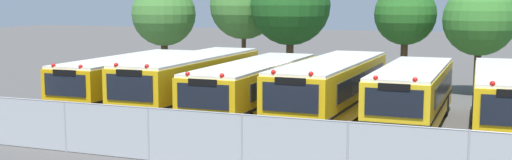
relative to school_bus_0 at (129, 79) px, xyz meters
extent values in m
plane|color=#514F4C|center=(8.52, -0.04, -1.34)|extent=(160.00, 160.00, 0.00)
cube|color=#EAA80C|center=(0.00, 0.03, -0.02)|extent=(2.55, 9.84, 1.93)
cube|color=white|center=(0.00, 0.03, 1.01)|extent=(2.50, 9.64, 0.12)
cube|color=black|center=(0.04, -4.95, -0.81)|extent=(2.52, 0.18, 0.36)
cube|color=black|center=(0.04, -4.90, 0.33)|extent=(2.02, 0.08, 0.93)
cube|color=black|center=(1.25, 0.34, 0.29)|extent=(0.11, 7.66, 0.70)
cube|color=black|center=(-1.26, 0.32, 0.29)|extent=(0.11, 7.66, 0.70)
cube|color=black|center=(0.00, 0.03, -0.41)|extent=(2.58, 9.94, 0.10)
sphere|color=red|center=(0.72, -4.72, 1.11)|extent=(0.18, 0.18, 0.18)
sphere|color=red|center=(-0.63, -4.74, 1.11)|extent=(0.18, 0.18, 0.18)
cube|color=black|center=(0.04, -4.91, 0.85)|extent=(1.11, 0.09, 0.24)
cylinder|color=black|center=(1.12, -3.47, -0.84)|extent=(0.29, 1.00, 1.00)
cylinder|color=black|center=(-1.06, -3.49, -0.84)|extent=(0.29, 1.00, 1.00)
cylinder|color=black|center=(1.06, 3.15, -0.84)|extent=(0.29, 1.00, 1.00)
cylinder|color=black|center=(-1.12, 3.13, -0.84)|extent=(0.29, 1.00, 1.00)
cube|color=yellow|center=(3.53, -0.16, 0.08)|extent=(2.55, 10.56, 2.14)
cube|color=white|center=(3.53, -0.16, 1.21)|extent=(2.50, 10.35, 0.12)
cube|color=black|center=(3.50, -5.50, -0.81)|extent=(2.56, 0.17, 0.36)
cube|color=black|center=(3.50, -5.45, 0.47)|extent=(2.06, 0.07, 1.03)
cube|color=black|center=(4.80, 0.14, 0.42)|extent=(0.07, 8.23, 0.77)
cube|color=black|center=(2.25, 0.15, 0.42)|extent=(0.07, 8.23, 0.77)
cube|color=black|center=(3.53, -0.16, -0.35)|extent=(2.58, 10.67, 0.10)
sphere|color=red|center=(4.19, -5.28, 1.31)|extent=(0.18, 0.18, 0.18)
sphere|color=red|center=(2.81, -5.28, 1.31)|extent=(0.18, 0.18, 0.18)
cube|color=black|center=(3.50, -5.46, 1.05)|extent=(1.13, 0.08, 0.24)
cylinder|color=black|center=(4.62, -4.04, -0.84)|extent=(0.28, 1.00, 1.00)
cylinder|color=black|center=(2.40, -4.03, -0.84)|extent=(0.28, 1.00, 1.00)
cylinder|color=black|center=(4.65, 3.31, -0.84)|extent=(0.28, 1.00, 1.00)
cylinder|color=black|center=(2.43, 3.32, -0.84)|extent=(0.28, 1.00, 1.00)
cube|color=yellow|center=(6.72, -0.22, -0.02)|extent=(2.57, 10.69, 1.93)
cube|color=white|center=(6.72, -0.22, 1.01)|extent=(2.52, 10.48, 0.12)
cube|color=black|center=(6.70, -5.64, -0.81)|extent=(2.59, 0.17, 0.36)
cube|color=black|center=(6.70, -5.59, 0.33)|extent=(2.08, 0.07, 0.93)
cube|color=black|center=(8.01, 0.07, 0.29)|extent=(0.06, 8.33, 0.70)
cube|color=black|center=(5.43, 0.08, 0.29)|extent=(0.06, 8.33, 0.70)
cube|color=black|center=(6.72, -0.22, -0.41)|extent=(2.59, 10.80, 0.10)
sphere|color=red|center=(7.40, -5.42, 1.11)|extent=(0.18, 0.18, 0.18)
sphere|color=red|center=(6.01, -5.41, 1.11)|extent=(0.18, 0.18, 0.18)
cube|color=black|center=(6.70, -5.60, 0.85)|extent=(1.14, 0.08, 0.24)
cylinder|color=black|center=(7.84, -4.17, -0.84)|extent=(0.28, 1.00, 1.00)
cylinder|color=black|center=(5.58, -4.16, -0.84)|extent=(0.28, 1.00, 1.00)
cylinder|color=black|center=(7.86, 3.31, -0.84)|extent=(0.28, 1.00, 1.00)
cylinder|color=black|center=(5.60, 3.32, -0.84)|extent=(0.28, 1.00, 1.00)
cube|color=yellow|center=(10.17, -0.10, 0.08)|extent=(2.77, 10.88, 2.13)
cube|color=white|center=(10.17, -0.10, 1.20)|extent=(2.71, 10.67, 0.12)
cube|color=black|center=(10.04, -5.58, -0.81)|extent=(2.56, 0.22, 0.36)
cube|color=black|center=(10.04, -5.53, 0.46)|extent=(2.06, 0.11, 1.02)
cube|color=black|center=(11.45, 0.17, 0.42)|extent=(0.24, 8.44, 0.77)
cube|color=black|center=(8.90, 0.23, 0.42)|extent=(0.24, 8.44, 0.77)
cube|color=black|center=(10.17, -0.10, -0.35)|extent=(2.80, 10.99, 0.10)
sphere|color=red|center=(10.73, -5.37, 1.30)|extent=(0.18, 0.18, 0.18)
sphere|color=red|center=(9.35, -5.34, 1.30)|extent=(0.18, 0.18, 0.18)
cube|color=black|center=(10.04, -5.54, 1.04)|extent=(1.13, 0.11, 0.24)
cylinder|color=black|center=(11.19, -4.13, -0.84)|extent=(0.30, 1.01, 1.00)
cylinder|color=black|center=(8.96, -4.08, -0.84)|extent=(0.30, 1.01, 1.00)
cylinder|color=black|center=(11.37, 3.49, -0.84)|extent=(0.30, 1.01, 1.00)
cylinder|color=black|center=(9.14, 3.54, -0.84)|extent=(0.30, 1.01, 1.00)
cube|color=yellow|center=(13.53, -0.07, 0.01)|extent=(2.52, 9.41, 2.00)
cube|color=white|center=(13.53, -0.07, 1.07)|extent=(2.47, 9.22, 0.12)
cube|color=black|center=(13.48, -4.83, -0.81)|extent=(2.46, 0.19, 0.36)
cube|color=black|center=(13.48, -4.78, 0.37)|extent=(1.98, 0.08, 0.96)
cube|color=black|center=(14.76, 0.22, 0.33)|extent=(0.12, 7.32, 0.72)
cube|color=black|center=(12.31, 0.25, 0.33)|extent=(0.12, 7.32, 0.72)
cube|color=black|center=(13.53, -0.07, -0.39)|extent=(2.54, 9.51, 0.10)
sphere|color=red|center=(14.14, -4.62, 1.17)|extent=(0.18, 0.18, 0.18)
sphere|color=red|center=(12.82, -4.60, 1.17)|extent=(0.18, 0.18, 0.18)
cube|color=black|center=(13.48, -4.79, 0.91)|extent=(1.08, 0.09, 0.24)
cylinder|color=black|center=(14.56, -3.37, -0.84)|extent=(0.29, 1.00, 1.00)
cylinder|color=black|center=(12.43, -3.35, -0.84)|extent=(0.29, 1.00, 1.00)
cylinder|color=black|center=(14.63, 2.81, -0.84)|extent=(0.29, 1.00, 1.00)
cylinder|color=black|center=(12.50, 2.84, -0.84)|extent=(0.29, 1.00, 1.00)
cube|color=yellow|center=(17.13, -0.22, 0.03)|extent=(2.65, 9.99, 2.04)
cube|color=white|center=(17.13, -0.22, 1.11)|extent=(2.59, 9.79, 0.12)
cube|color=black|center=(17.25, -5.26, -0.81)|extent=(2.47, 0.22, 0.36)
cube|color=black|center=(15.90, 0.05, 0.36)|extent=(0.22, 7.75, 0.73)
cube|color=black|center=(17.13, -0.22, -0.38)|extent=(2.67, 10.09, 0.10)
sphere|color=red|center=(16.58, -5.05, 1.21)|extent=(0.18, 0.18, 0.18)
cylinder|color=black|center=(16.15, -3.81, -0.84)|extent=(0.30, 1.01, 1.00)
cylinder|color=black|center=(15.99, 2.93, -0.84)|extent=(0.30, 1.01, 1.00)
cylinder|color=#4C3823|center=(-4.04, 10.70, -0.02)|extent=(0.47, 0.47, 2.64)
sphere|color=#478438|center=(-4.04, 10.70, 2.90)|extent=(4.24, 4.24, 4.24)
sphere|color=#478438|center=(-3.45, 10.63, 3.37)|extent=(2.35, 2.35, 2.35)
cylinder|color=#4C3823|center=(1.22, 11.88, 0.24)|extent=(0.29, 0.29, 3.16)
sphere|color=#478438|center=(1.22, 11.88, 3.48)|extent=(4.41, 4.41, 4.41)
sphere|color=#478438|center=(1.21, 12.13, 3.76)|extent=(2.63, 2.63, 2.63)
cylinder|color=#4C3823|center=(4.71, 10.94, 0.16)|extent=(0.47, 0.47, 2.99)
sphere|color=#1E561E|center=(4.71, 10.94, 3.51)|extent=(4.97, 4.97, 4.97)
sphere|color=#1E561E|center=(4.08, 11.18, 3.84)|extent=(3.18, 3.18, 3.18)
cylinder|color=#4C3823|center=(11.68, 11.08, 0.16)|extent=(0.41, 0.41, 3.00)
sphere|color=#286623|center=(11.68, 11.08, 3.01)|extent=(3.59, 3.59, 3.59)
sphere|color=#286623|center=(11.16, 11.15, 3.11)|extent=(2.01, 2.01, 2.01)
cylinder|color=#4C3823|center=(15.78, 9.76, -0.01)|extent=(0.37, 0.37, 2.65)
sphere|color=#387A2D|center=(15.78, 9.76, 2.76)|extent=(3.87, 3.87, 3.87)
sphere|color=#387A2D|center=(15.19, 9.82, 2.99)|extent=(2.47, 2.47, 2.47)
cylinder|color=#9EA0A3|center=(3.04, -8.76, -0.45)|extent=(0.07, 0.07, 1.77)
cylinder|color=#9EA0A3|center=(6.30, -8.76, -0.45)|extent=(0.07, 0.07, 1.77)
cylinder|color=#9EA0A3|center=(9.55, -8.76, -0.45)|extent=(0.07, 0.07, 1.77)
cylinder|color=#9EA0A3|center=(12.81, -8.76, -0.45)|extent=(0.07, 0.07, 1.77)
cube|color=#ADB2B7|center=(7.93, -8.76, -0.45)|extent=(22.79, 0.02, 1.73)
cylinder|color=#9EA0A3|center=(7.93, -8.76, 0.40)|extent=(22.79, 0.04, 0.04)
cone|color=#EA5914|center=(11.83, -7.47, -1.01)|extent=(0.49, 0.49, 0.65)
camera|label=1|loc=(16.56, -25.83, 3.83)|focal=43.58mm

